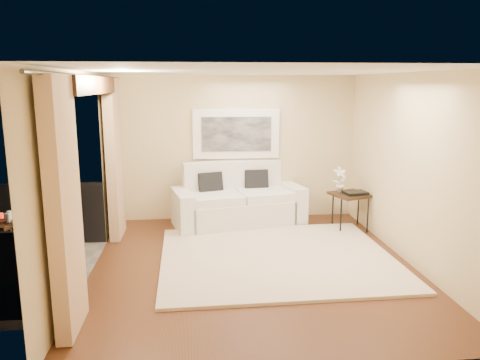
{
  "coord_description": "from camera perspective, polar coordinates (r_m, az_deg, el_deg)",
  "views": [
    {
      "loc": [
        -0.81,
        -6.22,
        2.53
      ],
      "look_at": [
        -0.09,
        0.96,
        1.05
      ],
      "focal_mm": 35.0,
      "sensor_mm": 36.0,
      "label": 1
    }
  ],
  "objects": [
    {
      "name": "rug",
      "position": [
        7.03,
        4.5,
        -9.38
      ],
      "size": [
        3.43,
        3.0,
        0.04
      ],
      "primitive_type": "cube",
      "rotation": [
        0.0,
        0.0,
        0.02
      ],
      "color": "beige",
      "rests_on": "floor"
    },
    {
      "name": "tray",
      "position": [
        8.39,
        13.88,
        -1.53
      ],
      "size": [
        0.42,
        0.34,
        0.05
      ],
      "primitive_type": "cube",
      "rotation": [
        0.0,
        0.0,
        0.16
      ],
      "color": "black",
      "rests_on": "side_table"
    },
    {
      "name": "candle",
      "position": [
        7.23,
        -27.1,
        -3.87
      ],
      "size": [
        0.06,
        0.06,
        0.07
      ],
      "primitive_type": "cylinder",
      "color": "red",
      "rests_on": "bistro_table"
    },
    {
      "name": "balcony_chair_far",
      "position": [
        6.91,
        -23.51,
        -5.55
      ],
      "size": [
        0.53,
        0.53,
        1.05
      ],
      "rotation": [
        0.0,
        0.0,
        2.96
      ],
      "color": "black",
      "rests_on": "balcony"
    },
    {
      "name": "orchid",
      "position": [
        8.44,
        12.09,
        0.05
      ],
      "size": [
        0.26,
        0.2,
        0.46
      ],
      "primitive_type": "imported",
      "rotation": [
        0.0,
        0.0,
        0.16
      ],
      "color": "white",
      "rests_on": "side_table"
    },
    {
      "name": "curtains",
      "position": [
        6.47,
        -17.22,
        0.41
      ],
      "size": [
        0.16,
        4.8,
        2.64
      ],
      "color": "tan",
      "rests_on": "ground"
    },
    {
      "name": "side_table",
      "position": [
        8.46,
        13.33,
        -1.97
      ],
      "size": [
        0.76,
        0.76,
        0.65
      ],
      "rotation": [
        0.0,
        0.0,
        0.33
      ],
      "color": "black",
      "rests_on": "floor"
    },
    {
      "name": "room_shell",
      "position": [
        6.36,
        -18.05,
        10.93
      ],
      "size": [
        5.0,
        6.4,
        5.0
      ],
      "color": "white",
      "rests_on": "ground"
    },
    {
      "name": "glass_a",
      "position": [
        6.97,
        -26.48,
        -4.13
      ],
      "size": [
        0.06,
        0.06,
        0.12
      ],
      "primitive_type": "cylinder",
      "color": "silver",
      "rests_on": "bistro_table"
    },
    {
      "name": "balcony",
      "position": [
        7.11,
        -26.26,
        -9.01
      ],
      "size": [
        1.81,
        2.6,
        1.17
      ],
      "color": "#605B56",
      "rests_on": "ground"
    },
    {
      "name": "artwork",
      "position": [
        8.77,
        -0.45,
        5.63
      ],
      "size": [
        1.62,
        0.07,
        0.92
      ],
      "color": "white",
      "rests_on": "room_shell"
    },
    {
      "name": "glass_b",
      "position": [
        7.08,
        -26.3,
        -3.88
      ],
      "size": [
        0.06,
        0.06,
        0.12
      ],
      "primitive_type": "cylinder",
      "color": "white",
      "rests_on": "bistro_table"
    },
    {
      "name": "floor",
      "position": [
        6.77,
        1.58,
        -10.38
      ],
      "size": [
        5.0,
        5.0,
        0.0
      ],
      "primitive_type": "plane",
      "color": "#542D18",
      "rests_on": "ground"
    },
    {
      "name": "sofa",
      "position": [
        8.63,
        -0.33,
        -2.73
      ],
      "size": [
        2.49,
        1.46,
        1.12
      ],
      "rotation": [
        0.0,
        0.0,
        0.21
      ],
      "color": "white",
      "rests_on": "floor"
    }
  ]
}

